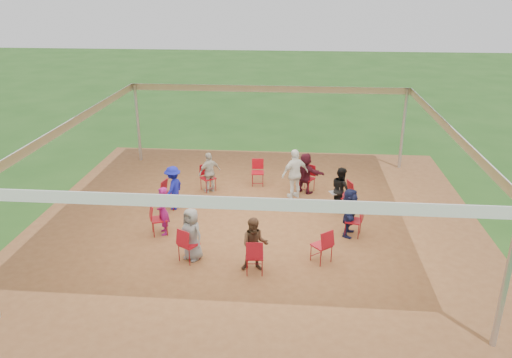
# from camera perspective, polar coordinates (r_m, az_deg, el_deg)

# --- Properties ---
(ground) EXTENTS (80.00, 80.00, 0.00)m
(ground) POSITION_cam_1_polar(r_m,az_deg,el_deg) (14.71, 0.05, -4.80)
(ground) COLOR #224D18
(ground) RESTS_ON ground
(dirt_patch) EXTENTS (13.00, 13.00, 0.00)m
(dirt_patch) POSITION_cam_1_polar(r_m,az_deg,el_deg) (14.70, 0.05, -4.78)
(dirt_patch) COLOR brown
(dirt_patch) RESTS_ON ground
(tent) EXTENTS (10.33, 10.33, 3.00)m
(tent) POSITION_cam_1_polar(r_m,az_deg,el_deg) (13.82, 0.05, 4.06)
(tent) COLOR #B2B2B7
(tent) RESTS_ON ground
(chair_0) EXTENTS (0.57, 0.55, 0.90)m
(chair_0) POSITION_cam_1_polar(r_m,az_deg,el_deg) (15.50, 10.02, -1.88)
(chair_0) COLOR #A50D1A
(chair_0) RESTS_ON ground
(chair_1) EXTENTS (0.59, 0.60, 0.90)m
(chair_1) POSITION_cam_1_polar(r_m,az_deg,el_deg) (16.66, 5.85, 0.03)
(chair_1) COLOR #A50D1A
(chair_1) RESTS_ON ground
(chair_2) EXTENTS (0.45, 0.47, 0.90)m
(chair_2) POSITION_cam_1_polar(r_m,az_deg,el_deg) (17.10, 0.19, 0.72)
(chair_2) COLOR #A50D1A
(chair_2) RESTS_ON ground
(chair_3) EXTENTS (0.60, 0.61, 0.90)m
(chair_3) POSITION_cam_1_polar(r_m,az_deg,el_deg) (16.70, -5.50, 0.10)
(chair_3) COLOR #A50D1A
(chair_3) RESTS_ON ground
(chair_4) EXTENTS (0.53, 0.51, 0.90)m
(chair_4) POSITION_cam_1_polar(r_m,az_deg,el_deg) (15.57, -9.78, -1.76)
(chair_4) COLOR #A50D1A
(chair_4) RESTS_ON ground
(chair_5) EXTENTS (0.57, 0.55, 0.90)m
(chair_5) POSITION_cam_1_polar(r_m,az_deg,el_deg) (14.02, -11.01, -4.55)
(chair_5) COLOR #A50D1A
(chair_5) RESTS_ON ground
(chair_6) EXTENTS (0.59, 0.60, 0.90)m
(chair_6) POSITION_cam_1_polar(r_m,az_deg,el_deg) (12.62, -7.69, -7.43)
(chair_6) COLOR #A50D1A
(chair_6) RESTS_ON ground
(chair_7) EXTENTS (0.45, 0.47, 0.90)m
(chair_7) POSITION_cam_1_polar(r_m,az_deg,el_deg) (12.02, -0.16, -8.80)
(chair_7) COLOR #A50D1A
(chair_7) RESTS_ON ground
(chair_8) EXTENTS (0.60, 0.61, 0.90)m
(chair_8) POSITION_cam_1_polar(r_m,az_deg,el_deg) (12.57, 7.50, -7.55)
(chair_8) COLOR #A50D1A
(chair_8) RESTS_ON ground
(chair_9) EXTENTS (0.53, 0.51, 0.90)m
(chair_9) POSITION_cam_1_polar(r_m,az_deg,el_deg) (13.95, 11.06, -4.70)
(chair_9) COLOR #A50D1A
(chair_9) RESTS_ON ground
(person_seated_0) EXTENTS (0.60, 0.76, 1.37)m
(person_seated_0) POSITION_cam_1_polar(r_m,az_deg,el_deg) (15.36, 9.68, -1.11)
(person_seated_0) COLOR black
(person_seated_0) RESTS_ON ground
(person_seated_1) EXTENTS (1.33, 1.08, 1.37)m
(person_seated_1) POSITION_cam_1_polar(r_m,az_deg,el_deg) (16.48, 5.66, 0.69)
(person_seated_1) COLOR #47121F
(person_seated_1) RESTS_ON ground
(person_seated_2) EXTENTS (0.88, 0.83, 1.37)m
(person_seated_2) POSITION_cam_1_polar(r_m,az_deg,el_deg) (16.52, -5.32, 0.75)
(person_seated_2) COLOR beige
(person_seated_2) RESTS_ON ground
(person_seated_3) EXTENTS (0.64, 0.96, 1.37)m
(person_seated_3) POSITION_cam_1_polar(r_m,az_deg,el_deg) (15.42, -9.44, -1.00)
(person_seated_3) COLOR #12179A
(person_seated_3) RESTS_ON ground
(person_seated_4) EXTENTS (0.49, 0.59, 1.37)m
(person_seated_4) POSITION_cam_1_polar(r_m,az_deg,el_deg) (13.93, -10.59, -3.61)
(person_seated_4) COLOR #861264
(person_seated_4) RESTS_ON ground
(person_seated_5) EXTENTS (0.77, 0.67, 1.37)m
(person_seated_5) POSITION_cam_1_polar(r_m,az_deg,el_deg) (12.58, -7.36, -6.27)
(person_seated_5) COLOR gray
(person_seated_5) RESTS_ON ground
(person_seated_6) EXTENTS (0.69, 0.43, 1.37)m
(person_seated_6) POSITION_cam_1_polar(r_m,az_deg,el_deg) (12.00, -0.15, -7.51)
(person_seated_6) COLOR #523725
(person_seated_6) RESTS_ON ground
(person_seated_7) EXTENTS (0.77, 1.35, 1.37)m
(person_seated_7) POSITION_cam_1_polar(r_m,az_deg,el_deg) (13.86, 10.64, -3.75)
(person_seated_7) COLOR #161A3E
(person_seated_7) RESTS_ON ground
(standing_person) EXTENTS (1.07, 0.93, 1.63)m
(standing_person) POSITION_cam_1_polar(r_m,az_deg,el_deg) (16.01, 4.49, 0.60)
(standing_person) COLOR white
(standing_person) RESTS_ON ground
(cable_coil) EXTENTS (0.39, 0.39, 0.03)m
(cable_coil) POSITION_cam_1_polar(r_m,az_deg,el_deg) (15.63, 1.58, -3.06)
(cable_coil) COLOR black
(cable_coil) RESTS_ON ground
(laptop) EXTENTS (0.37, 0.41, 0.23)m
(laptop) POSITION_cam_1_polar(r_m,az_deg,el_deg) (15.31, 9.13, -1.33)
(laptop) COLOR #B7B7BC
(laptop) RESTS_ON ground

